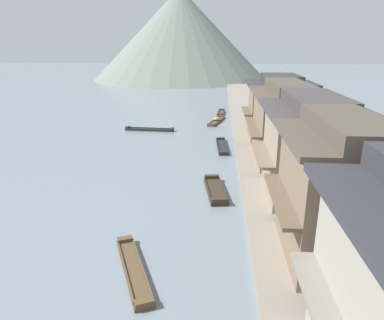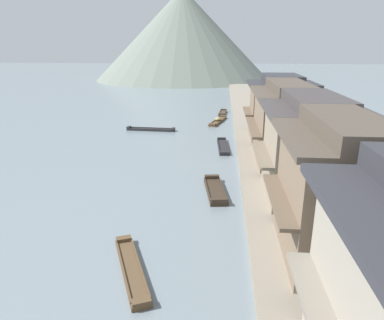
{
  "view_description": "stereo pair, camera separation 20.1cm",
  "coord_description": "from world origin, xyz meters",
  "px_view_note": "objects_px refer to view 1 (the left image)",
  "views": [
    {
      "loc": [
        4.97,
        -1.4,
        9.32
      ],
      "look_at": [
        3.13,
        21.49,
        1.76
      ],
      "focal_mm": 32.49,
      "sensor_mm": 36.0,
      "label": 1
    },
    {
      "loc": [
        5.17,
        -1.39,
        9.32
      ],
      "look_at": [
        3.13,
        21.49,
        1.76
      ],
      "focal_mm": 32.49,
      "sensor_mm": 36.0,
      "label": 2
    }
  ],
  "objects_px": {
    "boat_midriver_upstream": "(221,113)",
    "boat_moored_second": "(215,190)",
    "boat_moored_third": "(222,146)",
    "boat_moored_far": "(217,121)",
    "house_waterfront_second": "(341,191)",
    "house_waterfront_narrow": "(285,122)",
    "house_waterfront_far": "(278,108)",
    "house_waterfront_tall": "(310,148)",
    "boat_midriver_drifting": "(150,130)",
    "boat_moored_nearest": "(134,269)"
  },
  "relations": [
    {
      "from": "boat_midriver_upstream",
      "to": "boat_moored_second",
      "type": "bearing_deg",
      "value": -90.67
    },
    {
      "from": "boat_moored_third",
      "to": "boat_moored_far",
      "type": "height_order",
      "value": "boat_moored_far"
    },
    {
      "from": "house_waterfront_second",
      "to": "house_waterfront_narrow",
      "type": "xyz_separation_m",
      "value": [
        0.11,
        13.75,
        -0.01
      ]
    },
    {
      "from": "boat_midriver_upstream",
      "to": "house_waterfront_second",
      "type": "bearing_deg",
      "value": -82.28
    },
    {
      "from": "house_waterfront_far",
      "to": "house_waterfront_tall",
      "type": "bearing_deg",
      "value": -91.45
    },
    {
      "from": "boat_moored_second",
      "to": "boat_moored_far",
      "type": "distance_m",
      "value": 22.55
    },
    {
      "from": "boat_midriver_upstream",
      "to": "house_waterfront_narrow",
      "type": "relative_size",
      "value": 0.47
    },
    {
      "from": "boat_moored_third",
      "to": "boat_moored_far",
      "type": "relative_size",
      "value": 0.93
    },
    {
      "from": "boat_moored_far",
      "to": "house_waterfront_far",
      "type": "bearing_deg",
      "value": -57.49
    },
    {
      "from": "boat_moored_far",
      "to": "boat_midriver_drifting",
      "type": "distance_m",
      "value": 9.29
    },
    {
      "from": "boat_moored_nearest",
      "to": "boat_midriver_upstream",
      "type": "bearing_deg",
      "value": 84.29
    },
    {
      "from": "boat_moored_far",
      "to": "house_waterfront_second",
      "type": "distance_m",
      "value": 30.92
    },
    {
      "from": "boat_moored_nearest",
      "to": "house_waterfront_second",
      "type": "relative_size",
      "value": 0.77
    },
    {
      "from": "boat_midriver_upstream",
      "to": "house_waterfront_tall",
      "type": "distance_m",
      "value": 30.36
    },
    {
      "from": "boat_moored_second",
      "to": "house_waterfront_narrow",
      "type": "bearing_deg",
      "value": 48.57
    },
    {
      "from": "boat_moored_nearest",
      "to": "boat_midriver_drifting",
      "type": "distance_m",
      "value": 26.54
    },
    {
      "from": "boat_moored_far",
      "to": "house_waterfront_far",
      "type": "height_order",
      "value": "house_waterfront_far"
    },
    {
      "from": "house_waterfront_tall",
      "to": "boat_moored_second",
      "type": "bearing_deg",
      "value": 166.96
    },
    {
      "from": "boat_midriver_upstream",
      "to": "house_waterfront_tall",
      "type": "height_order",
      "value": "house_waterfront_tall"
    },
    {
      "from": "boat_moored_second",
      "to": "boat_midriver_upstream",
      "type": "distance_m",
      "value": 28.44
    },
    {
      "from": "boat_midriver_upstream",
      "to": "house_waterfront_narrow",
      "type": "distance_m",
      "value": 23.2
    },
    {
      "from": "boat_moored_nearest",
      "to": "house_waterfront_tall",
      "type": "relative_size",
      "value": 0.76
    },
    {
      "from": "house_waterfront_narrow",
      "to": "house_waterfront_far",
      "type": "height_order",
      "value": "same"
    },
    {
      "from": "boat_moored_second",
      "to": "house_waterfront_far",
      "type": "distance_m",
      "value": 14.65
    },
    {
      "from": "house_waterfront_far",
      "to": "boat_midriver_drifting",
      "type": "bearing_deg",
      "value": 162.6
    },
    {
      "from": "boat_moored_far",
      "to": "house_waterfront_second",
      "type": "bearing_deg",
      "value": -79.76
    },
    {
      "from": "boat_moored_second",
      "to": "house_waterfront_narrow",
      "type": "xyz_separation_m",
      "value": [
        5.34,
        6.05,
        3.42
      ]
    },
    {
      "from": "boat_midriver_drifting",
      "to": "boat_midriver_upstream",
      "type": "height_order",
      "value": "boat_midriver_upstream"
    },
    {
      "from": "house_waterfront_tall",
      "to": "house_waterfront_far",
      "type": "height_order",
      "value": "same"
    },
    {
      "from": "house_waterfront_tall",
      "to": "house_waterfront_narrow",
      "type": "height_order",
      "value": "same"
    },
    {
      "from": "boat_moored_second",
      "to": "boat_midriver_upstream",
      "type": "relative_size",
      "value": 1.14
    },
    {
      "from": "boat_moored_third",
      "to": "house_waterfront_second",
      "type": "bearing_deg",
      "value": -75.62
    },
    {
      "from": "boat_moored_third",
      "to": "house_waterfront_tall",
      "type": "xyz_separation_m",
      "value": [
        5.05,
        -12.16,
        3.48
      ]
    },
    {
      "from": "boat_midriver_upstream",
      "to": "house_waterfront_far",
      "type": "distance_m",
      "value": 16.79
    },
    {
      "from": "boat_moored_far",
      "to": "house_waterfront_second",
      "type": "relative_size",
      "value": 0.92
    },
    {
      "from": "boat_moored_third",
      "to": "house_waterfront_narrow",
      "type": "xyz_separation_m",
      "value": [
        4.87,
        -4.83,
        3.47
      ]
    },
    {
      "from": "boat_midriver_drifting",
      "to": "boat_midriver_upstream",
      "type": "xyz_separation_m",
      "value": [
        8.23,
        11.15,
        0.02
      ]
    },
    {
      "from": "house_waterfront_second",
      "to": "boat_midriver_drifting",
      "type": "bearing_deg",
      "value": 117.71
    },
    {
      "from": "house_waterfront_narrow",
      "to": "house_waterfront_far",
      "type": "xyz_separation_m",
      "value": [
        0.53,
        6.92,
        0.02
      ]
    },
    {
      "from": "house_waterfront_far",
      "to": "boat_midriver_upstream",
      "type": "bearing_deg",
      "value": 109.7
    },
    {
      "from": "boat_moored_second",
      "to": "boat_moored_third",
      "type": "height_order",
      "value": "boat_moored_second"
    },
    {
      "from": "boat_moored_second",
      "to": "house_waterfront_second",
      "type": "xyz_separation_m",
      "value": [
        5.23,
        -7.7,
        3.44
      ]
    },
    {
      "from": "boat_moored_far",
      "to": "boat_midriver_drifting",
      "type": "relative_size",
      "value": 1.03
    },
    {
      "from": "boat_moored_nearest",
      "to": "boat_moored_third",
      "type": "distance_m",
      "value": 20.13
    },
    {
      "from": "house_waterfront_narrow",
      "to": "house_waterfront_second",
      "type": "bearing_deg",
      "value": -90.45
    },
    {
      "from": "house_waterfront_narrow",
      "to": "house_waterfront_far",
      "type": "bearing_deg",
      "value": 85.62
    },
    {
      "from": "boat_moored_nearest",
      "to": "boat_moored_second",
      "type": "xyz_separation_m",
      "value": [
        3.4,
        8.87,
        0.03
      ]
    },
    {
      "from": "boat_moored_second",
      "to": "house_waterfront_tall",
      "type": "bearing_deg",
      "value": -13.04
    },
    {
      "from": "house_waterfront_second",
      "to": "boat_midriver_upstream",
      "type": "bearing_deg",
      "value": 97.72
    },
    {
      "from": "boat_midriver_upstream",
      "to": "house_waterfront_tall",
      "type": "xyz_separation_m",
      "value": [
        5.18,
        -29.72,
        3.45
      ]
    }
  ]
}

